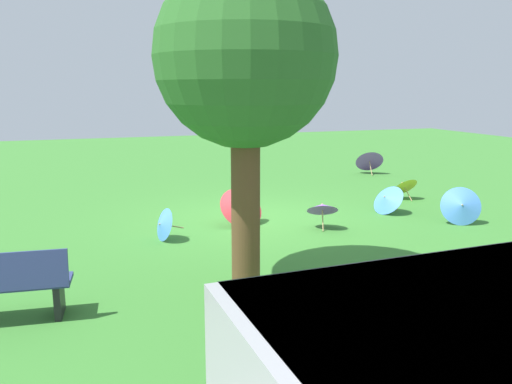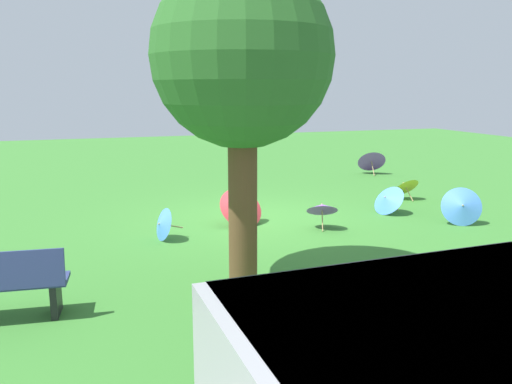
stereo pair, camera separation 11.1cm
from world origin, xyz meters
TOP-DOWN VIEW (x-y plane):
  - ground at (0.00, 0.00)m, footprint 40.00×40.00m
  - shade_tree at (1.31, 3.54)m, footprint 2.42×2.42m
  - parasol_blue_1 at (-3.00, 0.48)m, footprint 0.75×0.86m
  - parasol_purple_0 at (-5.55, -4.46)m, footprint 1.08×0.98m
  - parasol_yellow_0 at (-4.27, -0.72)m, footprint 0.73×0.67m
  - parasol_blue_2 at (2.08, 0.96)m, footprint 0.62×0.66m
  - parasol_blue_3 at (-3.91, 1.81)m, footprint 0.92×0.79m
  - parasol_red_0 at (0.36, 0.42)m, footprint 1.06×0.91m
  - parasol_purple_1 at (-1.08, 1.14)m, footprint 0.79×0.78m

SIDE VIEW (x-z plane):
  - ground at x=0.00m, z-range 0.00..0.00m
  - parasol_blue_2 at x=2.08m, z-range 0.00..0.62m
  - parasol_blue_1 at x=-3.00m, z-range 0.00..0.68m
  - parasol_yellow_0 at x=-4.27m, z-range 0.03..0.67m
  - parasol_blue_3 at x=-3.91m, z-range 0.00..0.80m
  - parasol_red_0 at x=0.36m, z-range 0.00..0.80m
  - parasol_purple_1 at x=-1.08m, z-range 0.11..0.75m
  - parasol_purple_0 at x=-5.55m, z-range 0.03..0.88m
  - shade_tree at x=1.31m, z-range 0.93..5.31m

